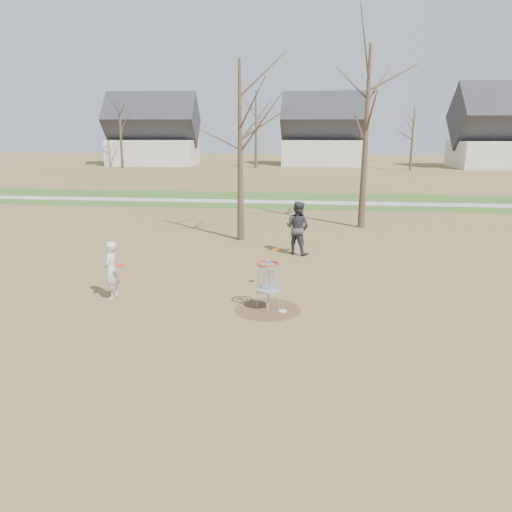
{
  "coord_description": "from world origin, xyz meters",
  "views": [
    {
      "loc": [
        1.18,
        -12.72,
        4.81
      ],
      "look_at": [
        -0.5,
        1.5,
        1.1
      ],
      "focal_mm": 35.0,
      "sensor_mm": 36.0,
      "label": 1
    }
  ],
  "objects": [
    {
      "name": "dirt_circle",
      "position": [
        0.0,
        0.0,
        0.01
      ],
      "size": [
        1.8,
        1.8,
        0.01
      ],
      "primitive_type": "cylinder",
      "color": "#47331E",
      "rests_on": "ground"
    },
    {
      "name": "footpath",
      "position": [
        0.0,
        20.0,
        0.01
      ],
      "size": [
        160.0,
        1.5,
        0.01
      ],
      "primitive_type": "cube",
      "color": "#9E9E99",
      "rests_on": "green_band"
    },
    {
      "name": "disc_golf_basket",
      "position": [
        0.0,
        0.0,
        0.91
      ],
      "size": [
        0.64,
        0.64,
        1.35
      ],
      "color": "#9EA3AD",
      "rests_on": "ground"
    },
    {
      "name": "bare_trees",
      "position": [
        1.78,
        35.79,
        5.35
      ],
      "size": [
        52.62,
        44.98,
        9.0
      ],
      "color": "#382B1E",
      "rests_on": "ground"
    },
    {
      "name": "discs_in_play",
      "position": [
        -1.98,
        1.03,
        1.15
      ],
      "size": [
        4.44,
        1.84,
        0.22
      ],
      "color": "#E9400C",
      "rests_on": "ground"
    },
    {
      "name": "player_standing",
      "position": [
        -4.55,
        0.39,
        0.84
      ],
      "size": [
        0.42,
        0.62,
        1.68
      ],
      "primitive_type": "imported",
      "rotation": [
        0.0,
        0.0,
        -1.55
      ],
      "color": "silver",
      "rests_on": "ground"
    },
    {
      "name": "houses_row",
      "position": [
        4.32,
        52.56,
        3.52
      ],
      "size": [
        56.51,
        10.01,
        7.26
      ],
      "color": "silver",
      "rests_on": "ground"
    },
    {
      "name": "player_throwing",
      "position": [
        0.56,
        6.25,
        1.03
      ],
      "size": [
        1.25,
        1.14,
        2.07
      ],
      "primitive_type": "imported",
      "rotation": [
        0.0,
        0.0,
        2.69
      ],
      "color": "#36353A",
      "rests_on": "ground"
    },
    {
      "name": "ground",
      "position": [
        0.0,
        0.0,
        0.0
      ],
      "size": [
        160.0,
        160.0,
        0.0
      ],
      "primitive_type": "plane",
      "color": "brown",
      "rests_on": "ground"
    },
    {
      "name": "disc_grounded",
      "position": [
        0.41,
        -0.13,
        0.02
      ],
      "size": [
        0.22,
        0.22,
        0.02
      ],
      "primitive_type": "cylinder",
      "color": "silver",
      "rests_on": "dirt_circle"
    },
    {
      "name": "green_band",
      "position": [
        0.0,
        21.0,
        0.01
      ],
      "size": [
        160.0,
        8.0,
        0.01
      ],
      "primitive_type": "cube",
      "color": "#2D5119",
      "rests_on": "ground"
    }
  ]
}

